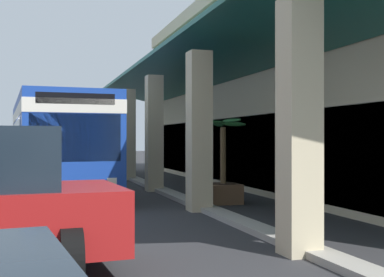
% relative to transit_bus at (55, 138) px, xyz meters
% --- Properties ---
extents(ground, '(120.00, 120.00, 0.00)m').
position_rel_transit_bus_xyz_m(ground, '(1.54, 6.53, -1.85)').
color(ground, '#2D2D30').
extents(curb_strip, '(30.64, 0.50, 0.12)m').
position_rel_transit_bus_xyz_m(curb_strip, '(1.13, 3.51, -1.79)').
color(curb_strip, '#9E998E').
rests_on(curb_strip, ground).
extents(transit_bus, '(11.34, 3.24, 3.34)m').
position_rel_transit_bus_xyz_m(transit_bus, '(0.00, 0.00, 0.00)').
color(transit_bus, '#193D9E').
rests_on(transit_bus, ground).
extents(pedestrian, '(0.52, 0.57, 1.75)m').
position_rel_transit_bus_xyz_m(pedestrian, '(7.98, -0.69, -0.86)').
color(pedestrian, '#726651').
rests_on(pedestrian, ground).
extents(potted_palm, '(1.64, 1.75, 2.40)m').
position_rel_transit_bus_xyz_m(potted_palm, '(4.97, 4.43, -1.29)').
color(potted_palm, brown).
rests_on(potted_palm, ground).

